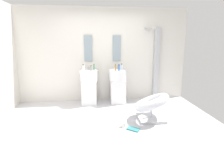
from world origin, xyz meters
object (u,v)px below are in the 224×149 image
at_px(soap_bottle_blue, 119,68).
at_px(soap_bottle_green, 94,67).
at_px(soap_bottle_amber, 116,68).
at_px(soap_bottle_white, 83,68).
at_px(shower_column, 156,63).
at_px(lounge_chair, 151,104).
at_px(pedestal_sink_right, 118,85).
at_px(magazine_teal, 133,129).
at_px(pedestal_sink_left, 89,86).
at_px(coffee_mug, 123,124).
at_px(soap_bottle_grey, 91,68).
at_px(soap_bottle_clear, 122,67).

bearing_deg(soap_bottle_blue, soap_bottle_green, 166.19).
xyz_separation_m(soap_bottle_amber, soap_bottle_white, (-0.84, 0.13, -0.01)).
xyz_separation_m(shower_column, soap_bottle_blue, (-1.13, -0.36, -0.07)).
height_order(lounge_chair, soap_bottle_amber, soap_bottle_amber).
distance_m(soap_bottle_amber, soap_bottle_white, 0.85).
height_order(pedestal_sink_right, magazine_teal, pedestal_sink_right).
bearing_deg(pedestal_sink_right, soap_bottle_green, 179.77).
distance_m(pedestal_sink_left, soap_bottle_white, 0.52).
xyz_separation_m(pedestal_sink_right, lounge_chair, (0.57, -1.17, -0.15)).
bearing_deg(coffee_mug, soap_bottle_white, 119.77).
xyz_separation_m(coffee_mug, soap_bottle_green, (-0.55, 1.46, 0.94)).
xyz_separation_m(coffee_mug, soap_bottle_blue, (0.10, 1.30, 0.94)).
height_order(shower_column, soap_bottle_blue, shower_column).
relative_size(shower_column, soap_bottle_green, 12.48).
xyz_separation_m(lounge_chair, soap_bottle_blue, (-0.56, 1.01, 0.66)).
bearing_deg(pedestal_sink_left, soap_bottle_grey, -58.89).
bearing_deg(lounge_chair, soap_bottle_blue, 119.06).
bearing_deg(soap_bottle_blue, soap_bottle_clear, 42.45).
height_order(lounge_chair, soap_bottle_clear, soap_bottle_clear).
xyz_separation_m(soap_bottle_green, soap_bottle_grey, (-0.08, -0.12, -0.01)).
bearing_deg(soap_bottle_grey, soap_bottle_clear, 2.81).
distance_m(shower_column, soap_bottle_white, 2.07).
xyz_separation_m(coffee_mug, soap_bottle_white, (-0.83, 1.45, 0.94)).
xyz_separation_m(pedestal_sink_right, magazine_teal, (0.08, -1.58, -0.48)).
bearing_deg(shower_column, coffee_mug, -126.44).
xyz_separation_m(lounge_chair, soap_bottle_grey, (-1.29, 1.05, 0.65)).
relative_size(magazine_teal, coffee_mug, 2.28).
xyz_separation_m(soap_bottle_green, soap_bottle_amber, (0.56, -0.14, 0.00)).
xyz_separation_m(pedestal_sink_left, soap_bottle_white, (-0.13, -0.00, 0.50)).
relative_size(pedestal_sink_right, lounge_chair, 0.95).
relative_size(soap_bottle_white, soap_bottle_grey, 1.05).
relative_size(soap_bottle_green, soap_bottle_grey, 1.10).
distance_m(magazine_teal, soap_bottle_clear, 1.79).
height_order(shower_column, soap_bottle_clear, shower_column).
bearing_deg(soap_bottle_white, soap_bottle_green, 0.76).
bearing_deg(coffee_mug, magazine_teal, -35.86).
xyz_separation_m(pedestal_sink_left, pedestal_sink_right, (0.79, 0.00, 0.00)).
distance_m(lounge_chair, soap_bottle_blue, 1.33).
xyz_separation_m(shower_column, coffee_mug, (-1.23, -1.66, -1.02)).
xyz_separation_m(pedestal_sink_left, soap_bottle_amber, (0.71, -0.14, 0.51)).
relative_size(pedestal_sink_right, magazine_teal, 4.38).
xyz_separation_m(pedestal_sink_left, lounge_chair, (1.36, -1.17, -0.15)).
relative_size(coffee_mug, soap_bottle_grey, 0.69).
xyz_separation_m(coffee_mug, soap_bottle_clear, (0.18, 1.37, 0.95)).
bearing_deg(pedestal_sink_left, soap_bottle_white, -179.52).
height_order(pedestal_sink_left, lounge_chair, pedestal_sink_left).
bearing_deg(soap_bottle_amber, pedestal_sink_right, 59.08).
bearing_deg(magazine_teal, soap_bottle_amber, 133.15).
distance_m(soap_bottle_green, soap_bottle_amber, 0.58).
bearing_deg(magazine_teal, soap_bottle_blue, 129.86).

